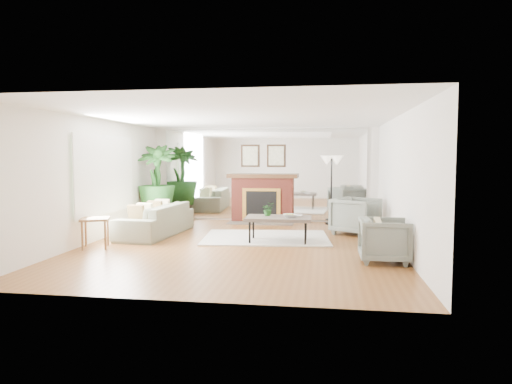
% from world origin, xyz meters
% --- Properties ---
extents(ground, '(7.00, 7.00, 0.00)m').
position_xyz_m(ground, '(0.00, 0.00, 0.00)').
color(ground, brown).
rests_on(ground, ground).
extents(wall_left, '(0.02, 7.00, 2.50)m').
position_xyz_m(wall_left, '(-2.99, 0.00, 1.25)').
color(wall_left, white).
rests_on(wall_left, ground).
extents(wall_right, '(0.02, 7.00, 2.50)m').
position_xyz_m(wall_right, '(2.99, 0.00, 1.25)').
color(wall_right, white).
rests_on(wall_right, ground).
extents(wall_back, '(6.00, 0.02, 2.50)m').
position_xyz_m(wall_back, '(0.00, 3.49, 1.25)').
color(wall_back, white).
rests_on(wall_back, ground).
extents(mirror_panel, '(5.40, 0.04, 2.40)m').
position_xyz_m(mirror_panel, '(0.00, 3.47, 1.25)').
color(mirror_panel, silver).
rests_on(mirror_panel, wall_back).
extents(window_panel, '(0.04, 2.40, 1.50)m').
position_xyz_m(window_panel, '(-2.96, 0.40, 1.35)').
color(window_panel, '#B2E09E').
rests_on(window_panel, wall_left).
extents(fireplace, '(1.85, 0.83, 2.05)m').
position_xyz_m(fireplace, '(0.00, 3.26, 0.66)').
color(fireplace, maroon).
rests_on(fireplace, ground).
extents(area_rug, '(2.78, 2.11, 0.03)m').
position_xyz_m(area_rug, '(0.40, 0.85, 0.01)').
color(area_rug, white).
rests_on(area_rug, ground).
extents(coffee_table, '(1.32, 0.79, 0.52)m').
position_xyz_m(coffee_table, '(0.71, 0.40, 0.48)').
color(coffee_table, '#61574D').
rests_on(coffee_table, ground).
extents(sofa, '(1.08, 2.39, 0.68)m').
position_xyz_m(sofa, '(-2.06, 0.90, 0.34)').
color(sofa, slate).
rests_on(sofa, ground).
extents(armchair_back, '(1.22, 1.21, 0.82)m').
position_xyz_m(armchair_back, '(2.32, 1.63, 0.41)').
color(armchair_back, slate).
rests_on(armchair_back, ground).
extents(armchair_front, '(0.79, 0.77, 0.72)m').
position_xyz_m(armchair_front, '(2.60, -1.04, 0.36)').
color(armchair_front, slate).
rests_on(armchair_front, ground).
extents(side_table, '(0.65, 0.65, 0.57)m').
position_xyz_m(side_table, '(-2.65, -0.67, 0.48)').
color(side_table, brown).
rests_on(side_table, ground).
extents(potted_ficus, '(1.10, 1.10, 2.03)m').
position_xyz_m(potted_ficus, '(-2.60, 2.41, 1.08)').
color(potted_ficus, black).
rests_on(potted_ficus, ground).
extents(floor_lamp, '(0.57, 0.32, 1.75)m').
position_xyz_m(floor_lamp, '(1.80, 3.10, 1.50)').
color(floor_lamp, black).
rests_on(floor_lamp, ground).
extents(tabletop_plant, '(0.31, 0.29, 0.28)m').
position_xyz_m(tabletop_plant, '(0.49, 0.52, 0.66)').
color(tabletop_plant, '#25561F').
rests_on(tabletop_plant, coffee_table).
extents(fruit_bowl, '(0.27, 0.27, 0.07)m').
position_xyz_m(fruit_bowl, '(0.94, 0.35, 0.56)').
color(fruit_bowl, brown).
rests_on(fruit_bowl, coffee_table).
extents(book, '(0.21, 0.27, 0.02)m').
position_xyz_m(book, '(0.99, 0.58, 0.53)').
color(book, brown).
rests_on(book, coffee_table).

